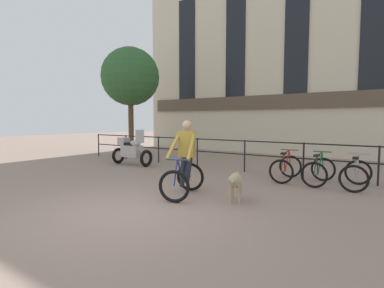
# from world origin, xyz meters

# --- Properties ---
(ground_plane) EXTENTS (60.00, 60.00, 0.00)m
(ground_plane) POSITION_xyz_m (0.00, 0.00, 0.00)
(ground_plane) COLOR gray
(canal_railing) EXTENTS (15.05, 0.05, 1.05)m
(canal_railing) POSITION_xyz_m (-0.00, 5.20, 0.71)
(canal_railing) COLOR black
(canal_railing) RESTS_ON ground_plane
(building_facade) EXTENTS (18.00, 0.72, 10.45)m
(building_facade) POSITION_xyz_m (0.00, 10.99, 5.20)
(building_facade) COLOR beige
(building_facade) RESTS_ON ground_plane
(cyclist_with_bike) EXTENTS (1.00, 1.32, 1.70)m
(cyclist_with_bike) POSITION_xyz_m (0.20, 1.60, 0.76)
(cyclist_with_bike) COLOR black
(cyclist_with_bike) RESTS_ON ground_plane
(dog) EXTENTS (0.49, 0.98, 0.64)m
(dog) POSITION_xyz_m (1.42, 1.70, 0.44)
(dog) COLOR tan
(dog) RESTS_ON ground_plane
(parked_motorcycle) EXTENTS (1.60, 0.66, 1.35)m
(parked_motorcycle) POSITION_xyz_m (-4.16, 4.12, 0.56)
(parked_motorcycle) COLOR black
(parked_motorcycle) RESTS_ON ground_plane
(parked_bicycle_near_lamp) EXTENTS (0.74, 1.15, 0.86)m
(parked_bicycle_near_lamp) POSITION_xyz_m (1.57, 4.54, 0.36)
(parked_bicycle_near_lamp) COLOR black
(parked_bicycle_near_lamp) RESTS_ON ground_plane
(parked_bicycle_mid_left) EXTENTS (0.66, 1.11, 0.86)m
(parked_bicycle_mid_left) POSITION_xyz_m (2.44, 4.54, 0.36)
(parked_bicycle_mid_left) COLOR black
(parked_bicycle_mid_left) RESTS_ON ground_plane
(parked_bicycle_mid_right) EXTENTS (0.68, 1.12, 0.86)m
(parked_bicycle_mid_right) POSITION_xyz_m (3.31, 4.54, 0.36)
(parked_bicycle_mid_right) COLOR black
(parked_bicycle_mid_right) RESTS_ON ground_plane
(tree_canalside_left) EXTENTS (2.86, 2.86, 5.29)m
(tree_canalside_left) POSITION_xyz_m (-6.94, 6.77, 3.84)
(tree_canalside_left) COLOR brown
(tree_canalside_left) RESTS_ON ground_plane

